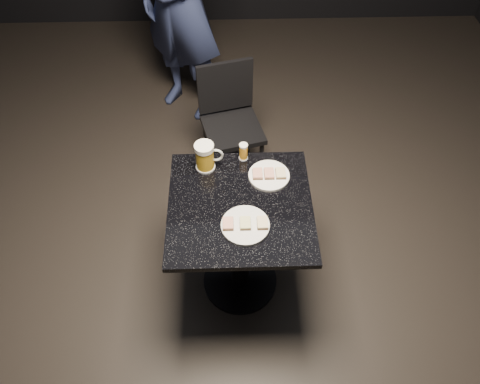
{
  "coord_description": "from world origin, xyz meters",
  "views": [
    {
      "loc": [
        -0.04,
        -1.4,
        2.52
      ],
      "look_at": [
        0.0,
        0.02,
        0.82
      ],
      "focal_mm": 35.0,
      "sensor_mm": 36.0,
      "label": 1
    }
  ],
  "objects_px": {
    "plate_large": "(245,225)",
    "patron": "(181,0)",
    "table": "(240,233)",
    "beer_mug": "(205,156)",
    "plate_small": "(269,176)",
    "chair": "(230,118)",
    "beer_tumbler": "(243,152)"
  },
  "relations": [
    {
      "from": "plate_large",
      "to": "patron",
      "type": "xyz_separation_m",
      "value": [
        -0.38,
        1.8,
        0.15
      ]
    },
    {
      "from": "table",
      "to": "beer_mug",
      "type": "relative_size",
      "value": 4.75
    },
    {
      "from": "plate_small",
      "to": "chair",
      "type": "bearing_deg",
      "value": 104.31
    },
    {
      "from": "table",
      "to": "patron",
      "type": "bearing_deg",
      "value": 102.12
    },
    {
      "from": "table",
      "to": "beer_tumbler",
      "type": "bearing_deg",
      "value": 85.14
    },
    {
      "from": "plate_large",
      "to": "chair",
      "type": "xyz_separation_m",
      "value": [
        -0.06,
        1.05,
        -0.26
      ]
    },
    {
      "from": "patron",
      "to": "chair",
      "type": "height_order",
      "value": "patron"
    },
    {
      "from": "plate_large",
      "to": "beer_mug",
      "type": "distance_m",
      "value": 0.43
    },
    {
      "from": "table",
      "to": "beer_tumbler",
      "type": "relative_size",
      "value": 7.65
    },
    {
      "from": "table",
      "to": "chair",
      "type": "distance_m",
      "value": 0.92
    },
    {
      "from": "beer_mug",
      "to": "beer_tumbler",
      "type": "bearing_deg",
      "value": 16.84
    },
    {
      "from": "plate_large",
      "to": "plate_small",
      "type": "distance_m",
      "value": 0.33
    },
    {
      "from": "patron",
      "to": "table",
      "type": "xyz_separation_m",
      "value": [
        0.36,
        -1.67,
        -0.4
      ]
    },
    {
      "from": "plate_small",
      "to": "beer_tumbler",
      "type": "distance_m",
      "value": 0.19
    },
    {
      "from": "beer_tumbler",
      "to": "chair",
      "type": "height_order",
      "value": "chair"
    },
    {
      "from": "plate_small",
      "to": "beer_tumbler",
      "type": "height_order",
      "value": "beer_tumbler"
    },
    {
      "from": "chair",
      "to": "table",
      "type": "bearing_deg",
      "value": -87.62
    },
    {
      "from": "chair",
      "to": "beer_mug",
      "type": "bearing_deg",
      "value": -100.94
    },
    {
      "from": "beer_tumbler",
      "to": "patron",
      "type": "bearing_deg",
      "value": 105.81
    },
    {
      "from": "patron",
      "to": "beer_mug",
      "type": "relative_size",
      "value": 11.52
    },
    {
      "from": "plate_small",
      "to": "table",
      "type": "relative_size",
      "value": 0.28
    },
    {
      "from": "plate_large",
      "to": "table",
      "type": "height_order",
      "value": "plate_large"
    },
    {
      "from": "plate_small",
      "to": "table",
      "type": "xyz_separation_m",
      "value": [
        -0.15,
        -0.18,
        -0.25
      ]
    },
    {
      "from": "beer_tumbler",
      "to": "chair",
      "type": "relative_size",
      "value": 0.12
    },
    {
      "from": "plate_large",
      "to": "beer_tumbler",
      "type": "bearing_deg",
      "value": 89.17
    },
    {
      "from": "plate_large",
      "to": "beer_mug",
      "type": "height_order",
      "value": "beer_mug"
    },
    {
      "from": "patron",
      "to": "chair",
      "type": "distance_m",
      "value": 0.91
    },
    {
      "from": "plate_large",
      "to": "table",
      "type": "distance_m",
      "value": 0.28
    },
    {
      "from": "table",
      "to": "chair",
      "type": "bearing_deg",
      "value": 92.38
    },
    {
      "from": "plate_small",
      "to": "patron",
      "type": "relative_size",
      "value": 0.11
    },
    {
      "from": "beer_mug",
      "to": "chair",
      "type": "bearing_deg",
      "value": 79.06
    },
    {
      "from": "table",
      "to": "chair",
      "type": "relative_size",
      "value": 0.88
    }
  ]
}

